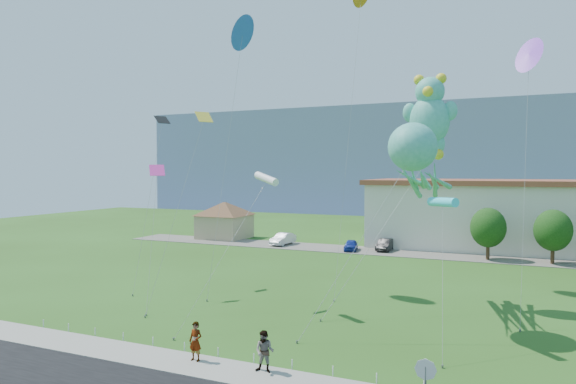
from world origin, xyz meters
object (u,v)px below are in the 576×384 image
(pedestrian_left, at_px, (196,341))
(octopus_kite, at_px, (417,161))
(stop_sign, at_px, (426,376))
(parked_car_blue, at_px, (351,245))
(teddy_bear_kite, at_px, (430,114))
(parked_car_black, at_px, (385,245))
(parked_car_silver, at_px, (283,239))
(pedestrian_right, at_px, (265,351))
(pavilion, at_px, (225,216))

(pedestrian_left, height_order, octopus_kite, octopus_kite)
(stop_sign, relative_size, parked_car_blue, 0.70)
(parked_car_blue, xyz_separation_m, teddy_bear_kite, (11.73, -20.36, 12.53))
(stop_sign, relative_size, parked_car_black, 0.61)
(octopus_kite, bearing_deg, parked_car_silver, 128.59)
(stop_sign, bearing_deg, parked_car_black, 104.96)
(pedestrian_right, bearing_deg, octopus_kite, 61.61)
(pavilion, distance_m, parked_car_blue, 19.67)
(parked_car_silver, bearing_deg, parked_car_blue, -1.24)
(parked_car_blue, bearing_deg, stop_sign, -80.87)
(pavilion, bearing_deg, octopus_kite, -43.05)
(parked_car_black, bearing_deg, teddy_bear_kite, -70.38)
(pavilion, height_order, parked_car_silver, pavilion)
(pedestrian_right, distance_m, parked_car_silver, 40.75)
(stop_sign, bearing_deg, pedestrian_right, 165.23)
(pedestrian_left, distance_m, parked_car_black, 38.15)
(pavilion, height_order, stop_sign, pavilion)
(pavilion, xyz_separation_m, parked_car_black, (22.81, -2.18, -2.29))
(parked_car_black, distance_m, octopus_kite, 29.29)
(stop_sign, xyz_separation_m, octopus_kite, (-2.66, 13.39, 8.02))
(stop_sign, bearing_deg, pedestrian_left, 170.41)
(pavilion, distance_m, octopus_kite, 42.76)
(parked_car_silver, relative_size, teddy_bear_kite, 0.28)
(stop_sign, relative_size, pedestrian_left, 1.33)
(pedestrian_left, xyz_separation_m, teddy_bear_kite, (8.53, 16.20, 12.16))
(parked_car_silver, distance_m, parked_car_blue, 9.17)
(pedestrian_left, height_order, teddy_bear_kite, teddy_bear_kite)
(parked_car_silver, bearing_deg, teddy_bear_kite, -40.66)
(pedestrian_left, height_order, parked_car_silver, pedestrian_left)
(pedestrian_right, relative_size, parked_car_blue, 0.53)
(pedestrian_right, bearing_deg, parked_car_silver, 107.48)
(pedestrian_left, distance_m, parked_car_blue, 36.70)
(pavilion, bearing_deg, parked_car_black, -5.45)
(pedestrian_left, distance_m, pedestrian_right, 3.68)
(pedestrian_right, height_order, parked_car_blue, pedestrian_right)
(parked_car_black, bearing_deg, pavilion, 173.94)
(pedestrian_left, height_order, parked_car_blue, pedestrian_left)
(pedestrian_right, relative_size, parked_car_black, 0.46)
(pedestrian_left, relative_size, teddy_bear_kite, 0.12)
(pedestrian_right, relative_size, parked_car_silver, 0.43)
(stop_sign, xyz_separation_m, pedestrian_right, (-7.46, 1.97, -0.82))
(parked_car_black, relative_size, octopus_kite, 0.32)
(pedestrian_right, bearing_deg, stop_sign, -20.40)
(octopus_kite, bearing_deg, stop_sign, -78.76)
(pedestrian_right, bearing_deg, parked_car_blue, 95.05)
(parked_car_silver, xyz_separation_m, parked_car_black, (12.76, 0.59, -0.05))
(parked_car_black, bearing_deg, stop_sign, -75.65)
(pedestrian_left, xyz_separation_m, pedestrian_right, (3.68, 0.08, 0.00))
(parked_car_blue, distance_m, teddy_bear_kite, 26.62)
(pedestrian_left, distance_m, teddy_bear_kite, 21.98)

